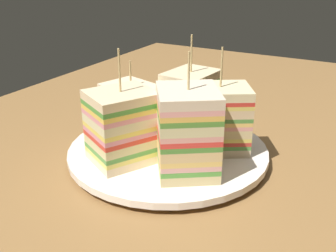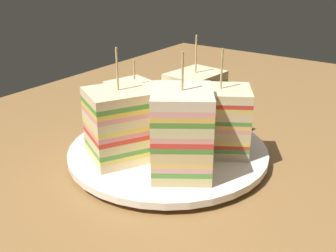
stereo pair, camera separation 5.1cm
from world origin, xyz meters
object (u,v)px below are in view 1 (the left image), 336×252
object	(u,v)px
plate	(168,151)
sandwich_wedge_0	(187,102)
spoon	(145,118)
sandwich_wedge_2	(123,127)
sandwich_wedge_1	(132,111)
sandwich_wedge_4	(218,119)
sandwich_wedge_3	(187,131)
chip_pile	(162,140)

from	to	relation	value
plate	sandwich_wedge_0	world-z (taller)	sandwich_wedge_0
plate	spoon	world-z (taller)	plate
spoon	sandwich_wedge_2	bearing A→B (deg)	29.49
sandwich_wedge_1	sandwich_wedge_0	bearing A→B (deg)	58.25
plate	sandwich_wedge_2	bearing A→B (deg)	151.01
plate	sandwich_wedge_4	size ratio (longest dim) A/B	1.95
sandwich_wedge_4	sandwich_wedge_3	bearing A→B (deg)	51.52
sandwich_wedge_0	chip_pile	world-z (taller)	sandwich_wedge_0
sandwich_wedge_0	chip_pile	size ratio (longest dim) A/B	1.64
sandwich_wedge_4	spoon	xyz separation A→B (cm)	(6.82, 15.16, -5.27)
plate	sandwich_wedge_0	xyz separation A→B (cm)	(6.29, 0.41, 4.87)
sandwich_wedge_2	sandwich_wedge_4	world-z (taller)	sandwich_wedge_2
sandwich_wedge_3	sandwich_wedge_1	bearing A→B (deg)	30.42
plate	sandwich_wedge_3	world-z (taller)	sandwich_wedge_3
sandwich_wedge_2	spoon	bearing A→B (deg)	51.42
sandwich_wedge_2	sandwich_wedge_4	xyz separation A→B (cm)	(8.31, -8.70, -0.19)
sandwich_wedge_3	chip_pile	size ratio (longest dim) A/B	1.69
sandwich_wedge_1	sandwich_wedge_3	bearing A→B (deg)	-9.06
sandwich_wedge_0	spoon	distance (cm)	11.10
sandwich_wedge_2	sandwich_wedge_1	bearing A→B (deg)	53.60
sandwich_wedge_2	sandwich_wedge_0	bearing A→B (deg)	15.65
sandwich_wedge_0	sandwich_wedge_2	world-z (taller)	same
sandwich_wedge_1	sandwich_wedge_3	world-z (taller)	sandwich_wedge_3
sandwich_wedge_0	sandwich_wedge_4	bearing A→B (deg)	66.83
sandwich_wedge_4	sandwich_wedge_1	bearing A→B (deg)	-23.26
spoon	sandwich_wedge_1	bearing A→B (deg)	27.72
sandwich_wedge_0	sandwich_wedge_2	xyz separation A→B (cm)	(-11.80, 2.65, 0.06)
sandwich_wedge_1	sandwich_wedge_2	size ratio (longest dim) A/B	0.77
sandwich_wedge_3	chip_pile	world-z (taller)	sandwich_wedge_3
sandwich_wedge_4	sandwich_wedge_2	bearing A→B (deg)	12.42
sandwich_wedge_1	sandwich_wedge_2	world-z (taller)	sandwich_wedge_2
plate	sandwich_wedge_4	world-z (taller)	sandwich_wedge_4
sandwich_wedge_3	sandwich_wedge_4	bearing A→B (deg)	-41.20
plate	chip_pile	bearing A→B (deg)	156.87
sandwich_wedge_1	sandwich_wedge_4	xyz separation A→B (cm)	(1.66, -11.85, 0.57)
plate	chip_pile	xyz separation A→B (cm)	(-0.84, 0.36, 1.92)
sandwich_wedge_3	spoon	size ratio (longest dim) A/B	0.96
sandwich_wedge_3	spoon	xyz separation A→B (cm)	(13.74, 14.29, -6.00)
sandwich_wedge_0	sandwich_wedge_1	xyz separation A→B (cm)	(-5.16, 5.79, -0.70)
sandwich_wedge_4	spoon	bearing A→B (deg)	-55.46
sandwich_wedge_0	sandwich_wedge_2	distance (cm)	12.10
sandwich_wedge_4	spoon	world-z (taller)	sandwich_wedge_4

